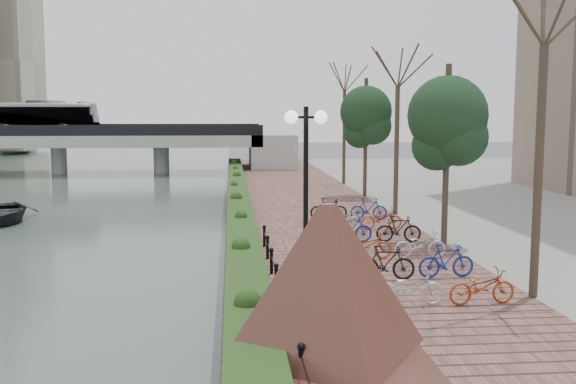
{
  "coord_description": "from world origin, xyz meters",
  "views": [
    {
      "loc": [
        0.23,
        -13.54,
        5.16
      ],
      "look_at": [
        2.6,
        12.88,
        2.0
      ],
      "focal_mm": 40.0,
      "sensor_mm": 36.0,
      "label": 1
    }
  ],
  "objects": [
    {
      "name": "motorcycle",
      "position": [
        3.5,
        2.65,
        0.99
      ],
      "size": [
        0.84,
        1.64,
        0.98
      ],
      "primitive_type": null,
      "rotation": [
        0.0,
        0.0,
        0.23
      ],
      "color": "black",
      "rests_on": "promenade"
    },
    {
      "name": "promenade",
      "position": [
        4.0,
        17.5,
        0.25
      ],
      "size": [
        8.0,
        75.0,
        0.5
      ],
      "primitive_type": "cube",
      "color": "brown",
      "rests_on": "ground"
    },
    {
      "name": "bicycle_parking",
      "position": [
        5.5,
        7.95,
        0.97
      ],
      "size": [
        2.4,
        14.69,
        1.0
      ],
      "color": "silver",
      "rests_on": "promenade"
    },
    {
      "name": "bridge",
      "position": [
        -15.4,
        45.0,
        3.37
      ],
      "size": [
        36.0,
        10.77,
        6.5
      ],
      "color": "#969691",
      "rests_on": "ground"
    },
    {
      "name": "chain_fence",
      "position": [
        1.4,
        2.0,
        0.85
      ],
      "size": [
        0.1,
        14.1,
        0.7
      ],
      "color": "black",
      "rests_on": "promenade"
    },
    {
      "name": "pedestrian",
      "position": [
        3.57,
        6.92,
        1.41
      ],
      "size": [
        0.77,
        0.62,
        1.83
      ],
      "primitive_type": "imported",
      "rotation": [
        0.0,
        0.0,
        2.82
      ],
      "color": "brown",
      "rests_on": "promenade"
    },
    {
      "name": "ground",
      "position": [
        0.0,
        0.0,
        0.0
      ],
      "size": [
        220.0,
        220.0,
        0.0
      ],
      "primitive_type": "plane",
      "color": "#59595B",
      "rests_on": "ground"
    },
    {
      "name": "boat",
      "position": [
        -10.93,
        18.47,
        0.52
      ],
      "size": [
        4.71,
        5.64,
        1.01
      ],
      "primitive_type": "imported",
      "rotation": [
        0.0,
        0.0,
        0.29
      ],
      "color": "black",
      "rests_on": "river_water"
    },
    {
      "name": "hedge",
      "position": [
        0.6,
        20.0,
        0.8
      ],
      "size": [
        1.1,
        56.0,
        0.6
      ],
      "primitive_type": "cube",
      "color": "#183C15",
      "rests_on": "promenade"
    },
    {
      "name": "granite_monument",
      "position": [
        2.02,
        -1.9,
        2.04
      ],
      "size": [
        4.88,
        4.88,
        3.04
      ],
      "color": "#45281D",
      "rests_on": "promenade"
    },
    {
      "name": "street_trees",
      "position": [
        8.0,
        12.68,
        3.69
      ],
      "size": [
        3.2,
        37.12,
        6.8
      ],
      "color": "#32261D",
      "rests_on": "promenade"
    },
    {
      "name": "lamppost",
      "position": [
        2.0,
        1.5,
        4.01
      ],
      "size": [
        1.02,
        0.32,
        4.88
      ],
      "color": "black",
      "rests_on": "promenade"
    }
  ]
}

